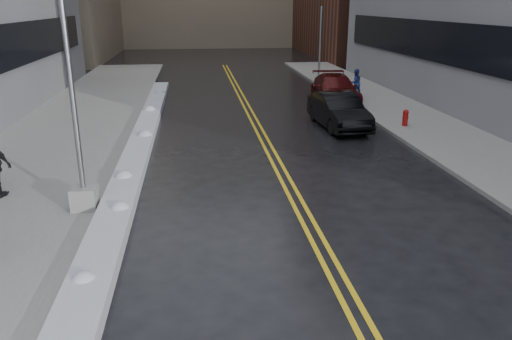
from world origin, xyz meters
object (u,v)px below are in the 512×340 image
object	(u,v)px
car_black	(339,111)
car_maroon	(335,89)
lamppost	(75,121)
traffic_signal	(320,33)
pedestrian_east	(355,83)
fire_hydrant	(405,117)

from	to	relation	value
car_black	car_maroon	size ratio (longest dim) A/B	0.87
lamppost	car_maroon	bearing A→B (deg)	52.74
traffic_signal	car_black	xyz separation A→B (m)	(-2.40, -13.40, -2.63)
pedestrian_east	car_black	size ratio (longest dim) A/B	0.34
pedestrian_east	car_maroon	size ratio (longest dim) A/B	0.30
fire_hydrant	car_black	world-z (taller)	car_black
lamppost	car_maroon	xyz separation A→B (m)	(10.80, 14.20, -1.75)
lamppost	car_maroon	distance (m)	17.92
lamppost	traffic_signal	xyz separation A→B (m)	(11.80, 22.00, 0.87)
lamppost	car_maroon	size ratio (longest dim) A/B	1.41
traffic_signal	lamppost	bearing A→B (deg)	-118.21
fire_hydrant	pedestrian_east	xyz separation A→B (m)	(-0.01, 7.25, 0.40)
fire_hydrant	traffic_signal	xyz separation A→B (m)	(-0.50, 14.00, 2.85)
car_black	car_maroon	bearing A→B (deg)	72.28
traffic_signal	pedestrian_east	size ratio (longest dim) A/B	3.76
fire_hydrant	traffic_signal	world-z (taller)	traffic_signal
pedestrian_east	fire_hydrant	bearing A→B (deg)	80.60
car_maroon	pedestrian_east	bearing A→B (deg)	40.76
fire_hydrant	traffic_signal	bearing A→B (deg)	92.05
pedestrian_east	car_maroon	world-z (taller)	pedestrian_east
pedestrian_east	traffic_signal	bearing A→B (deg)	-95.34
traffic_signal	pedestrian_east	world-z (taller)	traffic_signal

